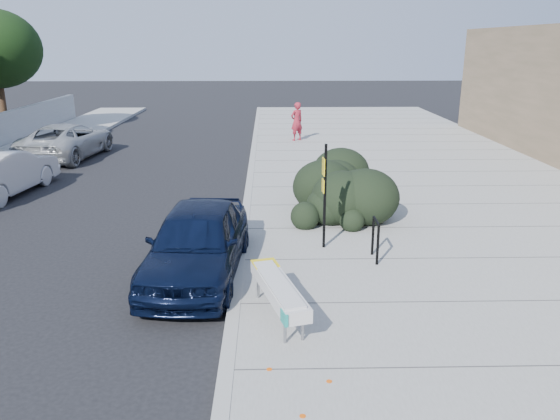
{
  "coord_description": "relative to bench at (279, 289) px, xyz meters",
  "views": [
    {
      "loc": [
        0.6,
        -8.57,
        4.49
      ],
      "look_at": [
        0.86,
        2.76,
        1.0
      ],
      "focal_mm": 35.0,
      "sensor_mm": 36.0,
      "label": 1
    }
  ],
  "objects": [
    {
      "name": "ground",
      "position": [
        -0.76,
        0.49,
        -0.65
      ],
      "size": [
        120.0,
        120.0,
        0.0
      ],
      "primitive_type": "plane",
      "color": "black",
      "rests_on": "ground"
    },
    {
      "name": "sidewalk_near",
      "position": [
        4.84,
        5.49,
        -0.58
      ],
      "size": [
        11.2,
        50.0,
        0.15
      ],
      "primitive_type": "cube",
      "color": "gray",
      "rests_on": "ground"
    },
    {
      "name": "curb_near",
      "position": [
        -0.76,
        5.49,
        -0.57
      ],
      "size": [
        0.22,
        50.0,
        0.17
      ],
      "primitive_type": "cube",
      "color": "#9E9E99",
      "rests_on": "ground"
    },
    {
      "name": "bench",
      "position": [
        0.0,
        0.0,
        0.0
      ],
      "size": [
        0.97,
        2.15,
        0.63
      ],
      "rotation": [
        0.0,
        0.0,
        0.27
      ],
      "color": "gray",
      "rests_on": "sidewalk_near"
    },
    {
      "name": "bike_rack",
      "position": [
        2.05,
        2.46,
        0.02
      ],
      "size": [
        0.06,
        0.6,
        0.87
      ],
      "rotation": [
        0.0,
        0.0,
        -0.0
      ],
      "color": "black",
      "rests_on": "sidewalk_near"
    },
    {
      "name": "sign_post",
      "position": [
        1.05,
        3.2,
        0.82
      ],
      "size": [
        0.09,
        0.27,
        2.31
      ],
      "rotation": [
        0.0,
        0.0,
        0.06
      ],
      "color": "black",
      "rests_on": "sidewalk_near"
    },
    {
      "name": "hedge",
      "position": [
        1.66,
        6.29,
        0.26
      ],
      "size": [
        2.8,
        4.4,
        1.53
      ],
      "primitive_type": "ellipsoid",
      "rotation": [
        0.0,
        0.0,
        -0.2
      ],
      "color": "black",
      "rests_on": "sidewalk_near"
    },
    {
      "name": "sedan_navy",
      "position": [
        -1.56,
        2.02,
        0.08
      ],
      "size": [
        2.05,
        4.44,
        1.47
      ],
      "primitive_type": "imported",
      "rotation": [
        0.0,
        0.0,
        -0.07
      ],
      "color": "black",
      "rests_on": "ground"
    },
    {
      "name": "wagon_silver",
      "position": [
        -8.26,
        8.29,
        0.06
      ],
      "size": [
        2.02,
        4.45,
        1.41
      ],
      "primitive_type": "imported",
      "rotation": [
        0.0,
        0.0,
        3.02
      ],
      "color": "silver",
      "rests_on": "ground"
    },
    {
      "name": "suv_silver",
      "position": [
        -8.26,
        13.98,
        0.05
      ],
      "size": [
        2.86,
        5.27,
        1.4
      ],
      "primitive_type": "imported",
      "rotation": [
        0.0,
        0.0,
        3.03
      ],
      "color": "#A5A8AB",
      "rests_on": "ground"
    },
    {
      "name": "pedestrian",
      "position": [
        1.18,
        17.0,
        0.37
      ],
      "size": [
        0.76,
        0.7,
        1.75
      ],
      "primitive_type": "imported",
      "rotation": [
        0.0,
        0.0,
        3.73
      ],
      "color": "maroon",
      "rests_on": "sidewalk_near"
    }
  ]
}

